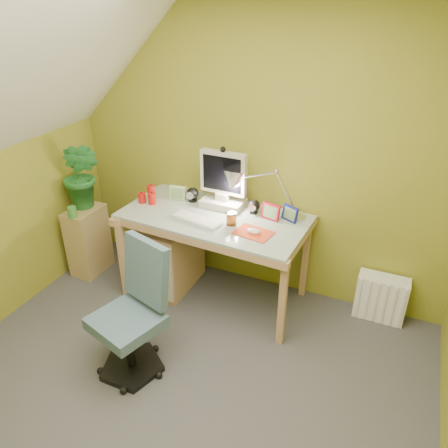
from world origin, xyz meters
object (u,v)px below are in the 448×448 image
at_px(desk_lamp, 279,182).
at_px(potted_plant, 82,175).
at_px(desk, 215,257).
at_px(monitor, 223,179).
at_px(task_chair, 126,322).
at_px(radiator, 381,298).
at_px(side_ledge, 89,240).

distance_m(desk_lamp, potted_plant, 1.69).
xyz_separation_m(desk_lamp, potted_plant, (-1.66, -0.24, -0.13)).
relative_size(desk, desk_lamp, 2.53).
bearing_deg(monitor, task_chair, -97.35).
xyz_separation_m(monitor, radiator, (1.31, 0.09, -0.82)).
bearing_deg(desk_lamp, potted_plant, -160.43).
height_order(monitor, side_ledge, monitor).
bearing_deg(task_chair, radiator, 57.15).
bearing_deg(radiator, side_ledge, -171.64).
xyz_separation_m(potted_plant, task_chair, (1.04, -0.92, -0.51)).
xyz_separation_m(desk, radiator, (1.31, 0.27, -0.20)).
distance_m(desk_lamp, side_ledge, 1.84).
height_order(monitor, potted_plant, monitor).
height_order(desk, desk_lamp, desk_lamp).
bearing_deg(desk, task_chair, -97.00).
distance_m(side_ledge, task_chair, 1.36).
xyz_separation_m(monitor, side_ledge, (-1.21, -0.29, -0.69)).
height_order(monitor, task_chair, monitor).
distance_m(desk, monitor, 0.65).
xyz_separation_m(task_chair, radiator, (1.49, 1.25, -0.23)).
xyz_separation_m(monitor, desk_lamp, (0.45, 0.00, 0.05)).
xyz_separation_m(monitor, task_chair, (-0.18, -1.16, -0.59)).
height_order(potted_plant, task_chair, potted_plant).
bearing_deg(potted_plant, monitor, 11.24).
bearing_deg(radiator, desk_lamp, -174.26).
relative_size(monitor, task_chair, 0.56).
relative_size(side_ledge, radiator, 1.65).
distance_m(monitor, side_ledge, 1.43).
height_order(desk_lamp, side_ledge, desk_lamp).
xyz_separation_m(side_ledge, task_chair, (1.04, -0.87, 0.10)).
distance_m(side_ledge, radiator, 2.56).
bearing_deg(task_chair, desk, 96.89).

